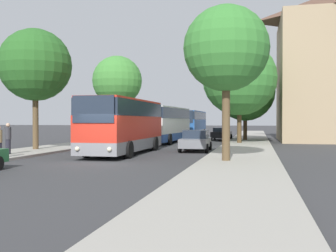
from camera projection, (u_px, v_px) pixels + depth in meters
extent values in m
plane|color=#38383A|center=(99.00, 163.00, 19.95)|extent=(300.00, 300.00, 0.00)
cube|color=#A39E93|center=(238.00, 165.00, 18.39)|extent=(4.00, 120.00, 0.15)
cube|color=gray|center=(124.00, 144.00, 25.49)|extent=(2.67, 10.04, 0.70)
cube|color=red|center=(124.00, 128.00, 25.47)|extent=(2.67, 10.04, 1.45)
cube|color=#232D3D|center=(124.00, 109.00, 25.45)|extent=(2.69, 9.84, 0.95)
cube|color=red|center=(124.00, 101.00, 25.45)|extent=(2.62, 9.84, 0.12)
cube|color=#232D3D|center=(93.00, 109.00, 20.54)|extent=(2.32, 0.08, 1.45)
sphere|color=#F4EAC1|center=(77.00, 149.00, 20.74)|extent=(0.24, 0.24, 0.24)
sphere|color=#F4EAC1|center=(109.00, 149.00, 20.35)|extent=(0.24, 0.24, 0.24)
cylinder|color=black|center=(86.00, 149.00, 22.83)|extent=(0.31, 1.00, 1.00)
cylinder|color=black|center=(129.00, 150.00, 22.28)|extent=(0.31, 1.00, 1.00)
cylinder|color=black|center=(121.00, 143.00, 28.70)|extent=(0.31, 1.00, 1.00)
cylinder|color=black|center=(155.00, 144.00, 28.15)|extent=(0.31, 1.00, 1.00)
cube|color=#2D519E|center=(165.00, 136.00, 38.03)|extent=(2.94, 10.97, 0.70)
cube|color=silver|center=(165.00, 126.00, 38.01)|extent=(2.94, 10.97, 1.38)
cube|color=#232D3D|center=(165.00, 114.00, 38.00)|extent=(2.96, 10.75, 0.95)
cube|color=silver|center=(165.00, 108.00, 37.99)|extent=(2.88, 10.75, 0.12)
cube|color=#232D3D|center=(148.00, 114.00, 32.72)|extent=(2.28, 0.15, 1.45)
sphere|color=#F4EAC1|center=(138.00, 138.00, 32.95)|extent=(0.24, 0.24, 0.24)
sphere|color=#F4EAC1|center=(158.00, 139.00, 32.50)|extent=(0.24, 0.24, 0.24)
cylinder|color=black|center=(142.00, 139.00, 35.20)|extent=(0.34, 1.01, 1.00)
cylinder|color=black|center=(169.00, 139.00, 34.55)|extent=(0.34, 1.01, 1.00)
cylinder|color=black|center=(162.00, 136.00, 41.51)|extent=(0.34, 1.01, 1.00)
cylinder|color=black|center=(185.00, 136.00, 40.85)|extent=(0.34, 1.01, 1.00)
cube|color=silver|center=(191.00, 132.00, 50.94)|extent=(2.59, 10.45, 0.70)
cube|color=#285BA8|center=(191.00, 125.00, 50.93)|extent=(2.59, 10.45, 1.31)
cube|color=#232D3D|center=(191.00, 116.00, 50.91)|extent=(2.61, 10.24, 0.95)
cube|color=#285BA8|center=(191.00, 112.00, 50.90)|extent=(2.53, 10.24, 0.12)
cube|color=#232D3D|center=(183.00, 117.00, 45.80)|extent=(2.29, 0.07, 1.45)
sphere|color=#F4EAC1|center=(176.00, 133.00, 46.01)|extent=(0.24, 0.24, 0.24)
sphere|color=#F4EAC1|center=(191.00, 133.00, 45.60)|extent=(0.24, 0.24, 0.24)
cylinder|color=black|center=(176.00, 134.00, 48.18)|extent=(0.30, 1.00, 1.00)
cylinder|color=black|center=(197.00, 134.00, 47.60)|extent=(0.30, 1.00, 1.00)
cylinder|color=black|center=(186.00, 132.00, 54.28)|extent=(0.30, 1.00, 1.00)
cylinder|color=black|center=(204.00, 133.00, 53.70)|extent=(0.30, 1.00, 1.00)
cube|color=slate|center=(196.00, 143.00, 27.51)|extent=(1.96, 4.29, 0.61)
cube|color=#232D3D|center=(196.00, 134.00, 27.67)|extent=(1.67, 2.25, 0.56)
cylinder|color=black|center=(207.00, 148.00, 26.05)|extent=(0.22, 0.63, 0.62)
cylinder|color=black|center=(180.00, 148.00, 26.40)|extent=(0.22, 0.63, 0.62)
cylinder|color=black|center=(210.00, 146.00, 28.63)|extent=(0.22, 0.63, 0.62)
cylinder|color=black|center=(186.00, 145.00, 28.98)|extent=(0.22, 0.63, 0.62)
cube|color=black|center=(221.00, 134.00, 42.93)|extent=(1.97, 4.26, 0.64)
cube|color=#232D3D|center=(222.00, 130.00, 43.08)|extent=(1.69, 2.23, 0.42)
cylinder|color=black|center=(229.00, 138.00, 41.44)|extent=(0.22, 0.63, 0.62)
cylinder|color=black|center=(211.00, 138.00, 41.90)|extent=(0.22, 0.63, 0.62)
cylinder|color=black|center=(231.00, 137.00, 43.97)|extent=(0.22, 0.63, 0.62)
cylinder|color=black|center=(215.00, 137.00, 44.43)|extent=(0.22, 0.63, 0.62)
cylinder|color=#23232D|center=(8.00, 147.00, 23.37)|extent=(0.30, 0.30, 0.88)
cylinder|color=#333338|center=(8.00, 133.00, 23.36)|extent=(0.36, 0.36, 0.74)
sphere|color=tan|center=(8.00, 125.00, 23.35)|extent=(0.24, 0.24, 0.24)
cylinder|color=#513D23|center=(117.00, 120.00, 39.90)|extent=(0.40, 0.40, 4.17)
sphere|color=#428938|center=(117.00, 81.00, 39.84)|extent=(5.03, 5.03, 5.03)
cylinder|color=brown|center=(36.00, 121.00, 27.57)|extent=(0.40, 0.40, 4.01)
sphere|color=#286023|center=(35.00, 65.00, 27.51)|extent=(5.05, 5.05, 5.05)
cylinder|color=brown|center=(226.00, 121.00, 19.69)|extent=(0.40, 0.40, 4.01)
sphere|color=#387F33|center=(226.00, 48.00, 19.64)|extent=(4.30, 4.30, 4.30)
cylinder|color=#47331E|center=(245.00, 127.00, 40.80)|extent=(0.40, 0.40, 2.72)
sphere|color=#286023|center=(245.00, 92.00, 40.75)|extent=(6.09, 6.09, 6.09)
cylinder|color=#513D23|center=(239.00, 124.00, 35.27)|extent=(0.40, 0.40, 3.30)
sphere|color=#387F33|center=(239.00, 78.00, 35.21)|extent=(6.66, 6.66, 6.66)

